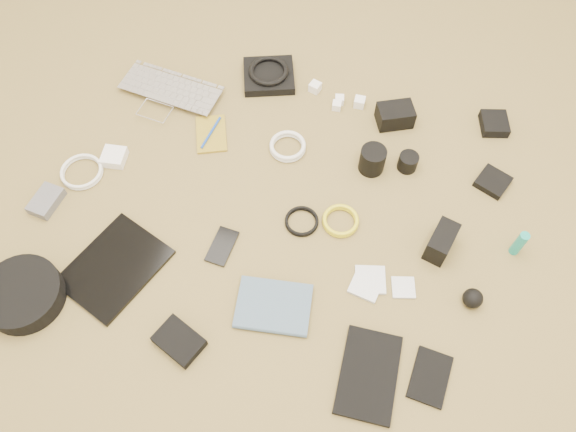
% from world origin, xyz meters
% --- Properties ---
extents(laptop, '(0.37, 0.28, 0.03)m').
position_xyz_m(laptop, '(-0.45, 0.31, 0.01)').
color(laptop, silver).
rests_on(laptop, ground).
extents(headphone_pouch, '(0.21, 0.20, 0.03)m').
position_xyz_m(headphone_pouch, '(-0.14, 0.50, 0.01)').
color(headphone_pouch, black).
rests_on(headphone_pouch, ground).
extents(headphones, '(0.18, 0.18, 0.02)m').
position_xyz_m(headphones, '(-0.14, 0.50, 0.04)').
color(headphones, black).
rests_on(headphones, headphone_pouch).
extents(charger_a, '(0.04, 0.04, 0.03)m').
position_xyz_m(charger_a, '(0.03, 0.48, 0.02)').
color(charger_a, white).
rests_on(charger_a, ground).
extents(charger_b, '(0.03, 0.03, 0.03)m').
position_xyz_m(charger_b, '(0.12, 0.45, 0.01)').
color(charger_b, white).
rests_on(charger_b, ground).
extents(charger_c, '(0.03, 0.03, 0.03)m').
position_xyz_m(charger_c, '(0.18, 0.45, 0.02)').
color(charger_c, white).
rests_on(charger_c, ground).
extents(charger_d, '(0.03, 0.03, 0.03)m').
position_xyz_m(charger_d, '(0.11, 0.42, 0.01)').
color(charger_d, white).
rests_on(charger_d, ground).
extents(dslr_camera, '(0.13, 0.12, 0.06)m').
position_xyz_m(dslr_camera, '(0.31, 0.41, 0.03)').
color(dslr_camera, black).
rests_on(dslr_camera, ground).
extents(lens_pouch, '(0.10, 0.11, 0.03)m').
position_xyz_m(lens_pouch, '(0.62, 0.47, 0.02)').
color(lens_pouch, black).
rests_on(lens_pouch, ground).
extents(notebook_olive, '(0.14, 0.17, 0.01)m').
position_xyz_m(notebook_olive, '(-0.25, 0.22, 0.00)').
color(notebook_olive, olive).
rests_on(notebook_olive, ground).
extents(pen_blue, '(0.03, 0.13, 0.01)m').
position_xyz_m(pen_blue, '(-0.25, 0.22, 0.01)').
color(pen_blue, '#1641B4').
rests_on(pen_blue, notebook_olive).
extents(cable_white_a, '(0.12, 0.12, 0.01)m').
position_xyz_m(cable_white_a, '(-0.00, 0.22, 0.01)').
color(cable_white_a, white).
rests_on(cable_white_a, ground).
extents(lens_a, '(0.09, 0.09, 0.08)m').
position_xyz_m(lens_a, '(0.26, 0.21, 0.04)').
color(lens_a, black).
rests_on(lens_a, ground).
extents(lens_b, '(0.07, 0.07, 0.05)m').
position_xyz_m(lens_b, '(0.37, 0.24, 0.03)').
color(lens_b, black).
rests_on(lens_b, ground).
extents(card_reader, '(0.12, 0.12, 0.02)m').
position_xyz_m(card_reader, '(0.63, 0.24, 0.01)').
color(card_reader, black).
rests_on(card_reader, ground).
extents(power_brick, '(0.08, 0.08, 0.03)m').
position_xyz_m(power_brick, '(-0.52, 0.05, 0.02)').
color(power_brick, white).
rests_on(power_brick, ground).
extents(cable_white_b, '(0.14, 0.14, 0.01)m').
position_xyz_m(cable_white_b, '(-0.59, -0.02, 0.01)').
color(cable_white_b, white).
rests_on(cable_white_b, ground).
extents(cable_black, '(0.13, 0.13, 0.01)m').
position_xyz_m(cable_black, '(0.10, -0.03, 0.00)').
color(cable_black, black).
rests_on(cable_black, ground).
extents(cable_yellow, '(0.13, 0.13, 0.01)m').
position_xyz_m(cable_yellow, '(0.21, -0.00, 0.01)').
color(cable_yellow, yellow).
rests_on(cable_yellow, ground).
extents(flash, '(0.09, 0.12, 0.08)m').
position_xyz_m(flash, '(0.50, -0.02, 0.04)').
color(flash, black).
rests_on(flash, ground).
extents(lens_cleaner, '(0.03, 0.03, 0.09)m').
position_xyz_m(lens_cleaner, '(0.71, 0.03, 0.05)').
color(lens_cleaner, teal).
rests_on(lens_cleaner, ground).
extents(battery_charger, '(0.08, 0.11, 0.03)m').
position_xyz_m(battery_charger, '(-0.65, -0.14, 0.01)').
color(battery_charger, '#5B5B60').
rests_on(battery_charger, ground).
extents(tablet, '(0.30, 0.33, 0.01)m').
position_xyz_m(tablet, '(-0.37, -0.29, 0.01)').
color(tablet, black).
rests_on(tablet, ground).
extents(phone, '(0.07, 0.12, 0.01)m').
position_xyz_m(phone, '(-0.10, -0.16, 0.00)').
color(phone, black).
rests_on(phone, ground).
extents(filter_case_left, '(0.10, 0.10, 0.01)m').
position_xyz_m(filter_case_left, '(0.33, -0.16, 0.01)').
color(filter_case_left, silver).
rests_on(filter_case_left, ground).
extents(filter_case_mid, '(0.10, 0.10, 0.01)m').
position_xyz_m(filter_case_mid, '(0.32, -0.18, 0.01)').
color(filter_case_mid, silver).
rests_on(filter_case_mid, ground).
extents(filter_case_right, '(0.07, 0.07, 0.01)m').
position_xyz_m(filter_case_right, '(0.42, -0.16, 0.00)').
color(filter_case_right, silver).
rests_on(filter_case_right, ground).
extents(air_blower, '(0.05, 0.05, 0.05)m').
position_xyz_m(air_blower, '(0.60, -0.16, 0.03)').
color(air_blower, black).
rests_on(air_blower, ground).
extents(headphone_case, '(0.28, 0.28, 0.06)m').
position_xyz_m(headphone_case, '(-0.57, -0.43, 0.03)').
color(headphone_case, black).
rests_on(headphone_case, ground).
extents(drive_case, '(0.14, 0.13, 0.03)m').
position_xyz_m(drive_case, '(-0.13, -0.45, 0.02)').
color(drive_case, black).
rests_on(drive_case, ground).
extents(paperback, '(0.21, 0.17, 0.02)m').
position_xyz_m(paperback, '(0.09, -0.37, 0.01)').
color(paperback, '#476078').
rests_on(paperback, ground).
extents(notebook_black_a, '(0.14, 0.23, 0.02)m').
position_xyz_m(notebook_black_a, '(0.36, -0.42, 0.01)').
color(notebook_black_a, black).
rests_on(notebook_black_a, ground).
extents(notebook_black_b, '(0.11, 0.15, 0.01)m').
position_xyz_m(notebook_black_b, '(0.52, -0.39, 0.01)').
color(notebook_black_b, black).
rests_on(notebook_black_b, ground).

